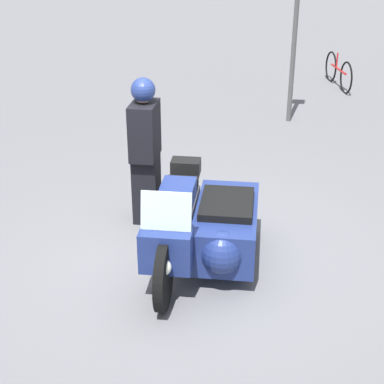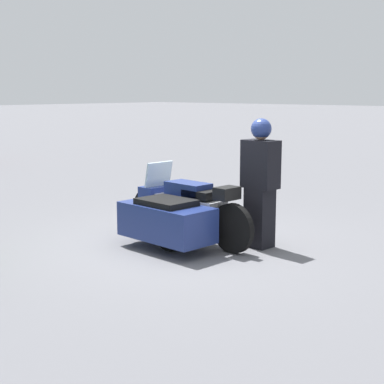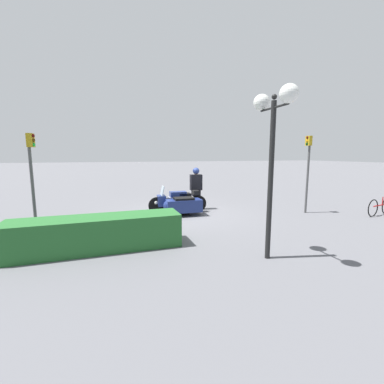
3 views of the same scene
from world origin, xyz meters
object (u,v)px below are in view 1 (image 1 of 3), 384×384
object	(u,v)px
officer_rider	(145,148)
traffic_light_far	(297,7)
bicycle_parked	(338,72)
police_motorcycle	(204,227)

from	to	relation	value
officer_rider	traffic_light_far	world-z (taller)	traffic_light_far
traffic_light_far	bicycle_parked	world-z (taller)	traffic_light_far
officer_rider	traffic_light_far	size ratio (longest dim) A/B	0.59
officer_rider	bicycle_parked	size ratio (longest dim) A/B	1.08
officer_rider	bicycle_parked	distance (m)	7.70
police_motorcycle	officer_rider	distance (m)	1.40
bicycle_parked	officer_rider	bearing A→B (deg)	-37.35
officer_rider	bicycle_parked	world-z (taller)	officer_rider
traffic_light_far	bicycle_parked	bearing A→B (deg)	156.91
police_motorcycle	traffic_light_far	bearing A→B (deg)	168.37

